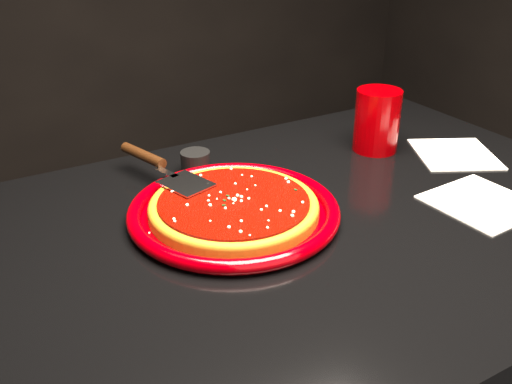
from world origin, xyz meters
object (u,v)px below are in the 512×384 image
plate (234,211)px  cup (377,121)px  ramekin (196,162)px  table (297,383)px  pizza_server (164,167)px

plate → cup: (0.40, 0.11, 0.05)m
ramekin → cup: bearing=-12.6°
table → ramekin: 0.48m
plate → pizza_server: pizza_server is taller
table → ramekin: ramekin is taller
plate → cup: bearing=15.4°
table → plate: bearing=150.0°
pizza_server → ramekin: size_ratio=5.05×
plate → ramekin: ramekin is taller
table → plate: 0.41m
plate → ramekin: size_ratio=6.18×
pizza_server → table: bearing=-70.6°
pizza_server → cup: cup is taller
cup → ramekin: bearing=167.4°
pizza_server → plate: bearing=-87.0°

